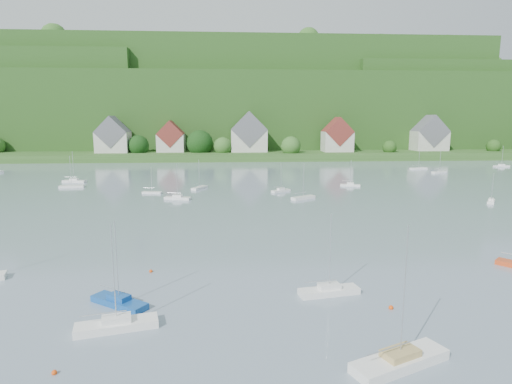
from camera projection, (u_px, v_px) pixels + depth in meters
far_shore_strip at (237, 153)px, 203.41m from camera, size 600.00×60.00×3.00m
forested_ridge at (236, 110)px, 267.18m from camera, size 620.00×181.22×69.89m
village_building_0 at (113, 138)px, 185.77m from camera, size 14.00×10.40×16.00m
village_building_1 at (171, 139)px, 189.45m from camera, size 12.00×9.36×14.00m
village_building_2 at (249, 135)px, 190.43m from camera, size 16.00×11.44×18.00m
village_building_3 at (337, 137)px, 191.14m from camera, size 13.00×10.40×15.50m
village_building_4 at (430, 136)px, 197.90m from camera, size 15.00×10.40×16.50m
near_sailboat_0 at (117, 324)px, 35.98m from camera, size 7.10×3.50×9.23m
near_sailboat_1 at (119, 301)px, 40.57m from camera, size 6.11×4.93×8.38m
near_sailboat_2 at (400, 360)px, 30.58m from camera, size 8.04×5.12×10.56m
near_sailboat_3 at (329, 290)px, 43.16m from camera, size 6.47×2.87×8.45m
mooring_buoy_0 at (54, 374)px, 29.72m from camera, size 0.39×0.39×0.39m
mooring_buoy_1 at (376, 363)px, 31.05m from camera, size 0.43×0.43×0.43m
mooring_buoy_2 at (391, 309)px, 39.90m from camera, size 0.45×0.45×0.45m
mooring_buoy_3 at (151, 272)px, 49.48m from camera, size 0.40×0.40×0.40m
far_sailboat_cluster at (250, 180)px, 120.27m from camera, size 206.28×68.35×8.71m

